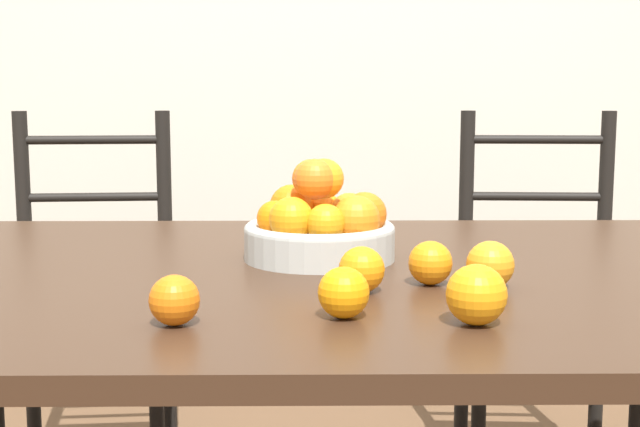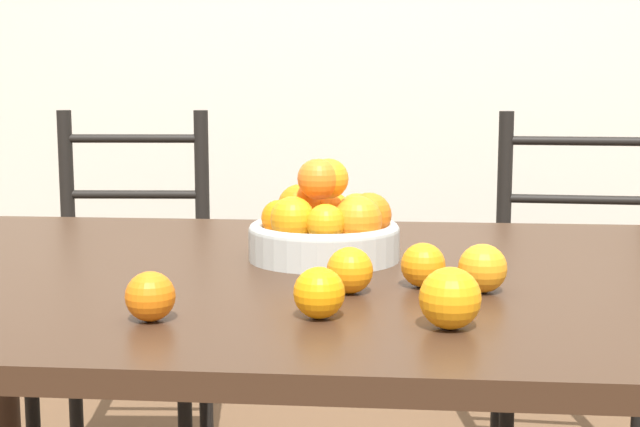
{
  "view_description": "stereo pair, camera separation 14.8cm",
  "coord_description": "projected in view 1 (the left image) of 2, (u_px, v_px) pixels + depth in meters",
  "views": [
    {
      "loc": [
        -0.09,
        -1.46,
        1.09
      ],
      "look_at": [
        -0.07,
        0.01,
        0.87
      ],
      "focal_mm": 50.0,
      "sensor_mm": 36.0,
      "label": 1
    },
    {
      "loc": [
        0.06,
        -1.45,
        1.09
      ],
      "look_at": [
        -0.07,
        0.01,
        0.87
      ],
      "focal_mm": 50.0,
      "sensor_mm": 36.0,
      "label": 2
    }
  ],
  "objects": [
    {
      "name": "chair_left",
      "position": [
        90.0,
        318.0,
        2.35
      ],
      "size": [
        0.45,
        0.43,
        1.01
      ],
      "rotation": [
        0.0,
        0.0,
        0.08
      ],
      "color": "black",
      "rests_on": "ground_plane"
    },
    {
      "name": "orange_loose_2",
      "position": [
        174.0,
        300.0,
        1.14
      ],
      "size": [
        0.07,
        0.07,
        0.07
      ],
      "color": "orange",
      "rests_on": "dining_table"
    },
    {
      "name": "orange_loose_0",
      "position": [
        490.0,
        265.0,
        1.35
      ],
      "size": [
        0.07,
        0.07,
        0.07
      ],
      "color": "orange",
      "rests_on": "dining_table"
    },
    {
      "name": "orange_loose_1",
      "position": [
        362.0,
        270.0,
        1.32
      ],
      "size": [
        0.07,
        0.07,
        0.07
      ],
      "color": "orange",
      "rests_on": "dining_table"
    },
    {
      "name": "dining_table",
      "position": [
        361.0,
        319.0,
        1.5
      ],
      "size": [
        1.86,
        1.08,
        0.78
      ],
      "color": "#382316",
      "rests_on": "ground_plane"
    },
    {
      "name": "orange_loose_3",
      "position": [
        430.0,
        263.0,
        1.37
      ],
      "size": [
        0.07,
        0.07,
        0.07
      ],
      "color": "orange",
      "rests_on": "dining_table"
    },
    {
      "name": "wall_back",
      "position": [
        336.0,
        18.0,
        2.96
      ],
      "size": [
        8.0,
        0.06,
        2.6
      ],
      "color": "beige",
      "rests_on": "ground_plane"
    },
    {
      "name": "fruit_bowl",
      "position": [
        321.0,
        225.0,
        1.57
      ],
      "size": [
        0.27,
        0.27,
        0.18
      ],
      "color": "#B2B7B2",
      "rests_on": "dining_table"
    },
    {
      "name": "chair_right",
      "position": [
        542.0,
        316.0,
        2.36
      ],
      "size": [
        0.44,
        0.42,
        1.01
      ],
      "rotation": [
        0.0,
        0.0,
        -0.06
      ],
      "color": "black",
      "rests_on": "ground_plane"
    },
    {
      "name": "orange_loose_5",
      "position": [
        344.0,
        293.0,
        1.18
      ],
      "size": [
        0.07,
        0.07,
        0.07
      ],
      "color": "orange",
      "rests_on": "dining_table"
    },
    {
      "name": "orange_loose_4",
      "position": [
        476.0,
        295.0,
        1.14
      ],
      "size": [
        0.08,
        0.08,
        0.08
      ],
      "color": "orange",
      "rests_on": "dining_table"
    }
  ]
}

